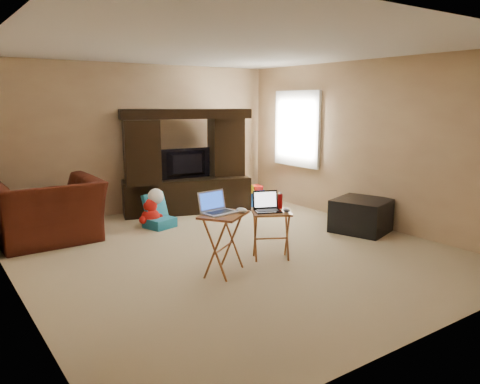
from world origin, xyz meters
TOP-DOWN VIEW (x-y plane):
  - floor at (0.00, 0.00)m, footprint 5.50×5.50m
  - ceiling at (0.00, 0.00)m, footprint 5.50×5.50m
  - wall_back at (0.00, 2.75)m, footprint 5.00×0.00m
  - wall_front at (0.00, -2.75)m, footprint 5.00×0.00m
  - wall_left at (-2.50, 0.00)m, footprint 0.00×5.50m
  - wall_right at (2.50, 0.00)m, footprint 0.00×5.50m
  - window_pane at (2.48, 1.55)m, footprint 0.00×1.20m
  - window_frame at (2.46, 1.55)m, footprint 0.06×1.14m
  - entertainment_center at (0.57, 2.21)m, footprint 2.21×1.15m
  - television at (0.57, 2.16)m, footprint 0.90×0.20m
  - recliner at (-1.81, 1.74)m, footprint 1.34×1.18m
  - child_rocker at (-0.26, 1.56)m, footprint 0.50×0.53m
  - plush_toy at (-0.36, 1.67)m, footprint 0.40×0.33m
  - push_toy at (1.67, 1.94)m, footprint 0.64×0.51m
  - ottoman at (2.09, -0.33)m, footprint 0.93×0.93m
  - tray_table_left at (-0.50, -0.60)m, footprint 0.66×0.63m
  - tray_table_right at (0.23, -0.53)m, footprint 0.57×0.53m
  - laptop_left at (-0.53, -0.57)m, footprint 0.39×0.33m
  - laptop_right at (0.19, -0.51)m, footprint 0.38×0.36m
  - mouse_left at (-0.31, -0.67)m, footprint 0.13×0.16m
  - mouse_right at (0.36, -0.65)m, footprint 0.10×0.13m
  - water_bottle at (0.43, -0.45)m, footprint 0.06×0.06m

SIDE VIEW (x-z plane):
  - floor at x=0.00m, z-range 0.00..0.00m
  - push_toy at x=1.67m, z-range 0.00..0.42m
  - plush_toy at x=-0.36m, z-range 0.00..0.44m
  - ottoman at x=2.09m, z-range 0.00..0.48m
  - child_rocker at x=-0.26m, z-range 0.00..0.52m
  - tray_table_right at x=0.23m, z-range 0.00..0.59m
  - tray_table_left at x=-0.50m, z-range 0.00..0.68m
  - recliner at x=-1.81m, z-range 0.00..0.86m
  - mouse_right at x=0.36m, z-range 0.59..0.63m
  - water_bottle at x=0.43m, z-range 0.59..0.77m
  - laptop_right at x=0.19m, z-range 0.59..0.83m
  - mouse_left at x=-0.31m, z-range 0.68..0.73m
  - laptop_left at x=-0.53m, z-range 0.68..0.92m
  - television at x=0.57m, z-range 0.59..1.10m
  - entertainment_center at x=0.57m, z-range 0.00..1.76m
  - wall_back at x=0.00m, z-range -1.25..3.75m
  - wall_front at x=0.00m, z-range -1.25..3.75m
  - wall_left at x=-2.50m, z-range -1.50..4.00m
  - wall_right at x=2.50m, z-range -1.50..4.00m
  - window_pane at x=2.48m, z-range 0.80..2.00m
  - window_frame at x=2.46m, z-range 0.73..2.07m
  - ceiling at x=0.00m, z-range 2.50..2.50m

